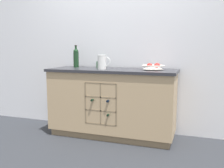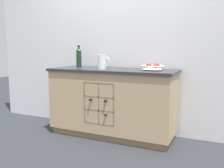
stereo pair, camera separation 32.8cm
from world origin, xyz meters
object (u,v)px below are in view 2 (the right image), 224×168
fruit_bowl (153,67)px  ceramic_mug (101,64)px  standing_wine_bottle (79,57)px  white_pitcher (102,62)px

fruit_bowl → ceramic_mug: 0.79m
fruit_bowl → ceramic_mug: size_ratio=2.28×
standing_wine_bottle → fruit_bowl: bearing=-5.1°
fruit_bowl → standing_wine_bottle: size_ratio=0.91×
white_pitcher → standing_wine_bottle: size_ratio=0.59×
white_pitcher → standing_wine_bottle: bearing=156.7°
fruit_bowl → white_pitcher: white_pitcher is taller
ceramic_mug → standing_wine_bottle: (-0.35, -0.03, 0.10)m
white_pitcher → ceramic_mug: white_pitcher is taller
fruit_bowl → white_pitcher: size_ratio=1.54×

